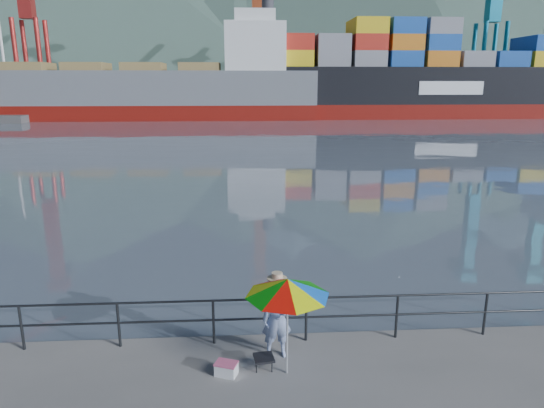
# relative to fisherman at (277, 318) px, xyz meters

# --- Properties ---
(harbor_water) EXTENTS (500.00, 280.00, 0.00)m
(harbor_water) POSITION_rel_fisherman_xyz_m (-2.32, 128.86, -0.84)
(harbor_water) COLOR slate
(harbor_water) RESTS_ON ground
(far_dock) EXTENTS (200.00, 40.00, 0.40)m
(far_dock) POSITION_rel_fisherman_xyz_m (7.68, 91.86, -0.84)
(far_dock) COLOR #514F4C
(far_dock) RESTS_ON ground
(guardrail) EXTENTS (22.00, 0.06, 1.03)m
(guardrail) POSITION_rel_fisherman_xyz_m (-2.32, 0.56, -0.32)
(guardrail) COLOR #2D3033
(guardrail) RESTS_ON ground
(mountains) EXTENTS (600.00, 332.80, 80.00)m
(mountains) POSITION_rel_fisherman_xyz_m (36.49, 206.61, 34.71)
(mountains) COLOR #385147
(mountains) RESTS_ON ground
(port_cranes) EXTENTS (116.00, 28.00, 38.40)m
(port_cranes) POSITION_rel_fisherman_xyz_m (28.68, 82.86, 15.16)
(port_cranes) COLOR red
(port_cranes) RESTS_ON ground
(container_stacks) EXTENTS (58.00, 5.40, 7.80)m
(container_stacks) POSITION_rel_fisherman_xyz_m (33.33, 92.65, 2.28)
(container_stacks) COLOR #267F3F
(container_stacks) RESTS_ON ground
(fisherman) EXTENTS (0.65, 0.45, 1.69)m
(fisherman) POSITION_rel_fisherman_xyz_m (0.00, 0.00, 0.00)
(fisherman) COLOR #375693
(fisherman) RESTS_ON ground
(beach_umbrella) EXTENTS (1.76, 1.76, 1.96)m
(beach_umbrella) POSITION_rel_fisherman_xyz_m (0.15, -0.64, 0.95)
(beach_umbrella) COLOR white
(beach_umbrella) RESTS_ON ground
(folding_stool) EXTENTS (0.43, 0.43, 0.25)m
(folding_stool) POSITION_rel_fisherman_xyz_m (-0.29, -0.44, -0.71)
(folding_stool) COLOR black
(folding_stool) RESTS_ON ground
(cooler_bag) EXTENTS (0.47, 0.39, 0.23)m
(cooler_bag) POSITION_rel_fisherman_xyz_m (-1.02, -0.63, -0.73)
(cooler_bag) COLOR silver
(cooler_bag) RESTS_ON ground
(fishing_rod) EXTENTS (0.44, 1.61, 1.17)m
(fishing_rod) POSITION_rel_fisherman_xyz_m (-0.16, 0.77, -0.84)
(fishing_rod) COLOR black
(fishing_rod) RESTS_ON ground
(bulk_carrier) EXTENTS (50.55, 8.75, 14.50)m
(bulk_carrier) POSITION_rel_fisherman_xyz_m (-12.62, 68.46, 3.30)
(bulk_carrier) COLOR maroon
(bulk_carrier) RESTS_ON ground
(container_ship) EXTENTS (58.62, 9.77, 18.10)m
(container_ship) POSITION_rel_fisherman_xyz_m (32.99, 69.84, 5.00)
(container_ship) COLOR maroon
(container_ship) RESTS_ON ground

